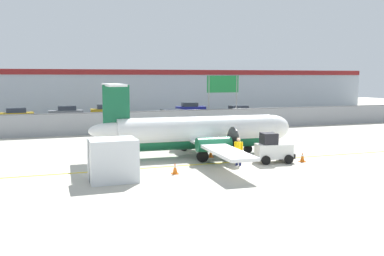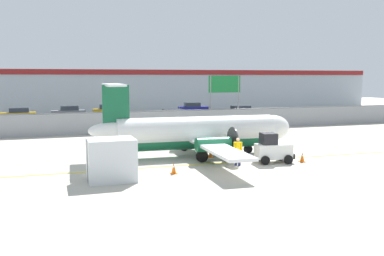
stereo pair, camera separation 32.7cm
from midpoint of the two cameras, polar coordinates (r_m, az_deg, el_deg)
ground_plane at (r=26.86m, az=3.47°, el=-4.67°), size 140.00×140.00×0.01m
perimeter_fence at (r=41.79m, az=-4.85°, el=0.99°), size 98.00×0.10×2.10m
parking_lot_strip at (r=53.07m, az=-7.83°, el=1.04°), size 98.00×17.00×0.12m
background_building at (r=71.08m, az=-10.73°, el=5.02°), size 91.00×8.10×6.50m
commuter_airplane at (r=29.02m, az=0.78°, el=-0.59°), size 14.11×16.05×4.92m
baggage_tug at (r=27.28m, az=10.42°, el=-2.77°), size 2.45×1.63×1.88m
ground_crew_worker at (r=26.04m, az=5.87°, el=-2.93°), size 0.50×0.47×1.70m
cargo_container at (r=22.48m, az=-10.92°, el=-4.19°), size 2.44×2.02×2.20m
traffic_cone_near_left at (r=27.96m, az=14.19°, el=-3.76°), size 0.36×0.36×0.64m
traffic_cone_near_right at (r=23.81m, az=-2.67°, el=-5.40°), size 0.36×0.36×0.64m
traffic_cone_far_left at (r=28.68m, az=2.19°, el=-3.29°), size 0.36×0.36×0.64m
parked_car_0 at (r=55.14m, az=-22.66°, el=1.66°), size 4.32×2.27×1.58m
parked_car_1 at (r=56.72m, az=-16.60°, el=2.03°), size 4.21×2.01×1.58m
parked_car_2 at (r=58.10m, az=-11.51°, el=2.29°), size 4.30×2.22×1.58m
parked_car_3 at (r=48.68m, az=-2.79°, el=1.56°), size 4.33×2.29×1.58m
parked_car_4 at (r=61.51m, az=-0.36°, el=2.67°), size 4.38×2.41×1.58m
parked_car_5 at (r=55.27m, az=6.15°, el=2.16°), size 4.22×2.04×1.58m
highway_sign at (r=45.75m, az=3.93°, el=5.29°), size 3.60×0.14×5.50m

